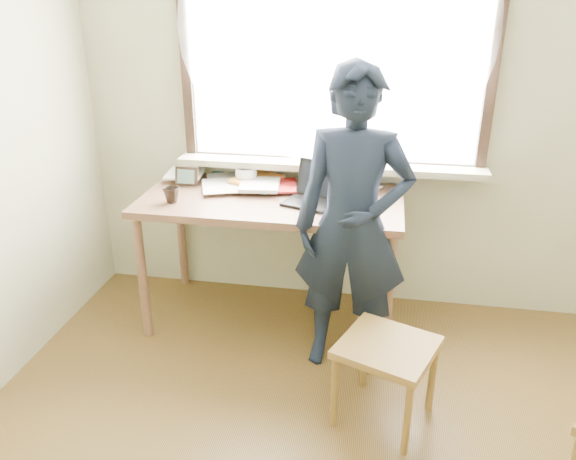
% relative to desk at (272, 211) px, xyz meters
% --- Properties ---
extents(room_shell, '(3.52, 4.02, 2.61)m').
position_rel_desk_xyz_m(room_shell, '(0.48, -1.43, 0.92)').
color(room_shell, '#B8B794').
rests_on(room_shell, ground).
extents(desk, '(1.50, 0.75, 0.80)m').
position_rel_desk_xyz_m(desk, '(0.00, 0.00, 0.00)').
color(desk, brown).
rests_on(desk, ground).
extents(laptop, '(0.38, 0.35, 0.22)m').
position_rel_desk_xyz_m(laptop, '(0.27, -0.04, 0.14)').
color(laptop, black).
rests_on(laptop, desk).
extents(mug_white, '(0.19, 0.19, 0.10)m').
position_rel_desk_xyz_m(mug_white, '(-0.20, 0.20, 0.14)').
color(mug_white, white).
rests_on(mug_white, desk).
extents(mug_dark, '(0.13, 0.13, 0.09)m').
position_rel_desk_xyz_m(mug_dark, '(-0.54, -0.18, 0.13)').
color(mug_dark, black).
rests_on(mug_dark, desk).
extents(mouse, '(0.08, 0.06, 0.03)m').
position_rel_desk_xyz_m(mouse, '(0.43, -0.10, 0.10)').
color(mouse, black).
rests_on(mouse, desk).
extents(desk_clutter, '(0.81, 0.52, 0.05)m').
position_rel_desk_xyz_m(desk_clutter, '(-0.13, 0.17, 0.11)').
color(desk_clutter, white).
rests_on(desk_clutter, desk).
extents(book_a, '(0.27, 0.31, 0.02)m').
position_rel_desk_xyz_m(book_a, '(-0.44, 0.18, 0.10)').
color(book_a, white).
rests_on(book_a, desk).
extents(book_b, '(0.30, 0.31, 0.02)m').
position_rel_desk_xyz_m(book_b, '(0.40, 0.26, 0.09)').
color(book_b, white).
rests_on(book_b, desk).
extents(picture_frame, '(0.14, 0.02, 0.11)m').
position_rel_desk_xyz_m(picture_frame, '(-0.55, 0.10, 0.14)').
color(picture_frame, black).
rests_on(picture_frame, desk).
extents(work_chair, '(0.53, 0.52, 0.42)m').
position_rel_desk_xyz_m(work_chair, '(0.70, -0.79, -0.37)').
color(work_chair, olive).
rests_on(work_chair, ground).
extents(person, '(0.60, 0.40, 1.62)m').
position_rel_desk_xyz_m(person, '(0.49, -0.36, 0.09)').
color(person, black).
rests_on(person, ground).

